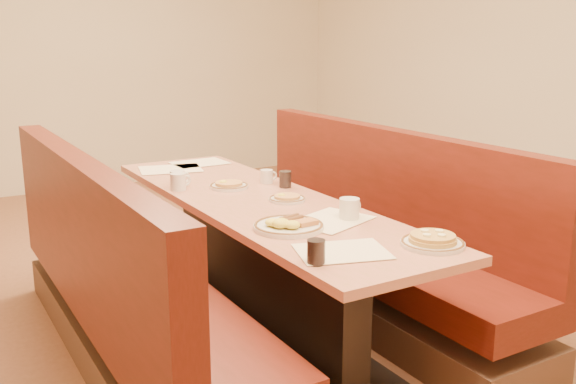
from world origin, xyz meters
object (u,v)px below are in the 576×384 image
diner_table (259,267)px  coffee_mug_d (178,178)px  coffee_mug_b (179,181)px  soda_tumbler_mid (285,179)px  pancake_plate (433,241)px  soda_tumbler_near (316,252)px  coffee_mug_a (350,208)px  booth_right (368,247)px  booth_left (123,297)px  coffee_mug_c (267,176)px  eggs_plate (288,225)px

diner_table → coffee_mug_d: 0.69m
coffee_mug_b → soda_tumbler_mid: soda_tumbler_mid is taller
diner_table → coffee_mug_d: coffee_mug_d is taller
coffee_mug_b → soda_tumbler_mid: bearing=-31.5°
pancake_plate → soda_tumbler_near: bearing=173.3°
coffee_mug_a → soda_tumbler_near: size_ratio=1.38×
booth_right → pancake_plate: bearing=-115.4°
soda_tumbler_near → pancake_plate: bearing=-6.7°
coffee_mug_b → booth_left: bearing=-145.1°
booth_left → coffee_mug_c: 1.09m
booth_right → coffee_mug_b: bearing=158.2°
pancake_plate → coffee_mug_d: (-0.49, 1.52, 0.03)m
booth_right → eggs_plate: (-0.87, -0.55, 0.41)m
coffee_mug_a → soda_tumbler_near: coffee_mug_a is taller
booth_right → eggs_plate: size_ratio=8.10×
diner_table → coffee_mug_a: (0.18, -0.55, 0.43)m
diner_table → coffee_mug_a: 0.72m
coffee_mug_a → coffee_mug_c: coffee_mug_a is taller
coffee_mug_a → pancake_plate: bearing=-100.9°
booth_right → soda_tumbler_near: bearing=-136.0°
booth_left → soda_tumbler_near: booth_left is taller
eggs_plate → soda_tumbler_near: size_ratio=3.29×
soda_tumbler_near → coffee_mug_c: bearing=68.6°
diner_table → booth_left: 0.73m
pancake_plate → coffee_mug_a: size_ratio=1.98×
booth_right → coffee_mug_c: 0.73m
diner_table → booth_right: 0.73m
booth_left → pancake_plate: 1.48m
booth_right → coffee_mug_d: (-0.98, 0.48, 0.44)m
diner_table → eggs_plate: eggs_plate is taller
diner_table → soda_tumbler_near: size_ratio=26.63×
booth_left → coffee_mug_b: 0.75m
coffee_mug_c → pancake_plate: bearing=-85.5°
pancake_plate → eggs_plate: size_ratio=0.83×
coffee_mug_b → soda_tumbler_near: bearing=-96.7°
pancake_plate → coffee_mug_c: 1.34m
booth_left → coffee_mug_a: (0.92, -0.55, 0.44)m
pancake_plate → eggs_plate: (-0.38, 0.49, -0.00)m
eggs_plate → soda_tumbler_mid: size_ratio=3.31×
pancake_plate → coffee_mug_b: 1.53m
eggs_plate → booth_right: bearing=32.0°
pancake_plate → coffee_mug_a: bearing=96.7°
booth_right → coffee_mug_a: bearing=-134.8°
diner_table → coffee_mug_a: bearing=-71.7°
coffee_mug_b → coffee_mug_c: (0.50, -0.10, -0.01)m
pancake_plate → soda_tumbler_near: 0.52m
eggs_plate → coffee_mug_c: 0.93m
coffee_mug_b → diner_table: bearing=-62.2°
booth_left → soda_tumbler_near: 1.16m
booth_right → coffee_mug_c: bearing=149.2°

